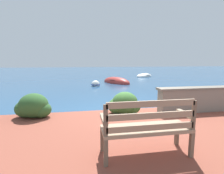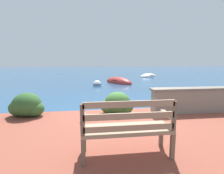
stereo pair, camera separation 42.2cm
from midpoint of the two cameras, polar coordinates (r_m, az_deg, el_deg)
ground_plane at (r=5.51m, az=2.87°, el=-9.36°), size 80.00×80.00×0.00m
park_bench at (r=2.76m, az=7.05°, el=-12.68°), size 1.40×0.48×0.93m
stone_wall at (r=5.64m, az=24.39°, el=-3.60°), size 2.51×0.39×0.72m
hedge_clump_far_left at (r=5.13m, az=-26.52°, el=-5.89°), size 0.94×0.68×0.64m
hedge_clump_left at (r=4.91m, az=1.62°, el=-5.67°), size 0.91×0.66×0.62m
hedge_clump_centre at (r=5.98m, az=24.29°, el=-3.95°), size 0.88×0.63×0.60m
rowboat_nearest at (r=13.27m, az=0.52°, el=1.61°), size 2.23×2.83×0.80m
rowboat_mid at (r=18.82m, az=9.82°, el=3.54°), size 2.51×2.34×0.61m
mooring_buoy at (r=11.83m, az=-6.41°, el=0.82°), size 0.61×0.61×0.55m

